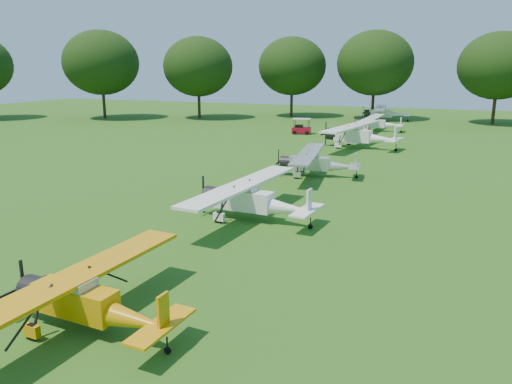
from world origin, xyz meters
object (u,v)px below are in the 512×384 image
aircraft_2 (86,299)px  golf_cart (301,129)px  aircraft_3 (252,198)px  aircraft_5 (358,134)px  aircraft_7 (384,112)px  aircraft_4 (316,161)px  aircraft_6 (377,122)px

aircraft_2 → golf_cart: 46.02m
aircraft_2 → aircraft_3: aircraft_3 is taller
aircraft_2 → aircraft_5: size_ratio=0.77×
aircraft_2 → golf_cart: aircraft_2 is taller
aircraft_2 → aircraft_7: aircraft_7 is taller
aircraft_2 → aircraft_4: (0.53, 23.50, 0.03)m
aircraft_5 → aircraft_6: (-0.31, 13.81, -0.29)m
aircraft_2 → aircraft_7: bearing=93.8°
aircraft_4 → aircraft_5: 14.02m
aircraft_3 → golf_cart: aircraft_3 is taller
aircraft_5 → aircraft_3: bearing=-81.8°
aircraft_7 → golf_cart: aircraft_7 is taller
aircraft_7 → golf_cart: (-7.00, -18.43, -0.63)m
aircraft_3 → aircraft_7: (-0.50, 51.81, 0.05)m
aircraft_2 → aircraft_6: aircraft_6 is taller
aircraft_2 → golf_cart: size_ratio=4.01×
aircraft_5 → aircraft_6: 13.81m
aircraft_5 → golf_cart: size_ratio=5.24×
aircraft_4 → aircraft_6: bearing=81.8°
aircraft_3 → aircraft_5: aircraft_5 is taller
aircraft_2 → aircraft_5: bearing=92.2°
aircraft_2 → aircraft_4: aircraft_4 is taller
aircraft_3 → aircraft_7: bearing=95.7°
aircraft_6 → aircraft_7: aircraft_7 is taller
aircraft_3 → golf_cart: (-7.50, 33.38, -0.58)m
golf_cart → aircraft_7: bearing=60.2°
aircraft_2 → aircraft_3: 12.08m
aircraft_5 → aircraft_6: bearing=101.0°
aircraft_6 → aircraft_5: bearing=-86.9°
aircraft_4 → aircraft_6: 27.82m
aircraft_5 → aircraft_7: bearing=102.2°
aircraft_2 → aircraft_4: bearing=92.4°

